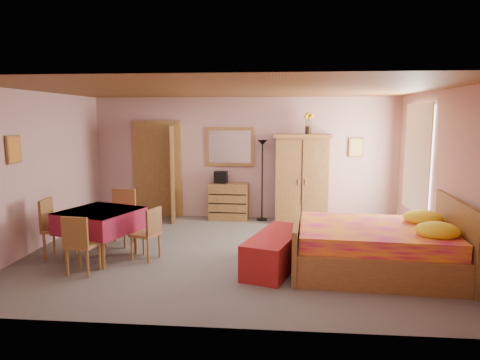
# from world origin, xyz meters

# --- Properties ---
(floor) EXTENTS (6.50, 6.50, 0.00)m
(floor) POSITION_xyz_m (0.00, 0.00, 0.00)
(floor) COLOR slate
(floor) RESTS_ON ground
(ceiling) EXTENTS (6.50, 6.50, 0.00)m
(ceiling) POSITION_xyz_m (0.00, 0.00, 2.60)
(ceiling) COLOR brown
(ceiling) RESTS_ON wall_back
(wall_back) EXTENTS (6.50, 0.10, 2.60)m
(wall_back) POSITION_xyz_m (0.00, 2.50, 1.30)
(wall_back) COLOR tan
(wall_back) RESTS_ON floor
(wall_front) EXTENTS (6.50, 0.10, 2.60)m
(wall_front) POSITION_xyz_m (0.00, -2.50, 1.30)
(wall_front) COLOR tan
(wall_front) RESTS_ON floor
(wall_left) EXTENTS (0.10, 5.00, 2.60)m
(wall_left) POSITION_xyz_m (-3.25, 0.00, 1.30)
(wall_left) COLOR tan
(wall_left) RESTS_ON floor
(wall_right) EXTENTS (0.10, 5.00, 2.60)m
(wall_right) POSITION_xyz_m (3.25, 0.00, 1.30)
(wall_right) COLOR tan
(wall_right) RESTS_ON floor
(doorway) EXTENTS (1.06, 0.12, 2.15)m
(doorway) POSITION_xyz_m (-1.90, 2.47, 1.02)
(doorway) COLOR #9E6B35
(doorway) RESTS_ON floor
(window) EXTENTS (0.08, 1.40, 1.95)m
(window) POSITION_xyz_m (3.21, 1.20, 1.45)
(window) COLOR white
(window) RESTS_ON wall_right
(picture_left) EXTENTS (0.04, 0.32, 0.42)m
(picture_left) POSITION_xyz_m (-3.22, -0.60, 1.70)
(picture_left) COLOR orange
(picture_left) RESTS_ON wall_left
(picture_back) EXTENTS (0.30, 0.04, 0.40)m
(picture_back) POSITION_xyz_m (2.35, 2.47, 1.55)
(picture_back) COLOR #D8BF59
(picture_back) RESTS_ON wall_back
(chest_of_drawers) EXTENTS (0.84, 0.44, 0.78)m
(chest_of_drawers) POSITION_xyz_m (-0.31, 2.27, 0.39)
(chest_of_drawers) COLOR olive
(chest_of_drawers) RESTS_ON floor
(wall_mirror) EXTENTS (1.06, 0.08, 0.83)m
(wall_mirror) POSITION_xyz_m (-0.31, 2.48, 1.55)
(wall_mirror) COLOR white
(wall_mirror) RESTS_ON wall_back
(stereo) EXTENTS (0.29, 0.22, 0.26)m
(stereo) POSITION_xyz_m (-0.49, 2.31, 0.91)
(stereo) COLOR black
(stereo) RESTS_ON chest_of_drawers
(floor_lamp) EXTENTS (0.29, 0.29, 1.71)m
(floor_lamp) POSITION_xyz_m (0.40, 2.27, 0.85)
(floor_lamp) COLOR black
(floor_lamp) RESTS_ON floor
(wardrobe) EXTENTS (1.17, 0.60, 1.84)m
(wardrobe) POSITION_xyz_m (1.21, 2.18, 0.92)
(wardrobe) COLOR #976433
(wardrobe) RESTS_ON floor
(sunflower_vase) EXTENTS (0.19, 0.19, 0.44)m
(sunflower_vase) POSITION_xyz_m (1.33, 2.19, 2.06)
(sunflower_vase) COLOR yellow
(sunflower_vase) RESTS_ON wardrobe
(bed) EXTENTS (2.41, 1.96, 1.06)m
(bed) POSITION_xyz_m (2.09, -0.61, 0.53)
(bed) COLOR #C0125E
(bed) RESTS_ON floor
(bench) EXTENTS (0.98, 1.60, 0.50)m
(bench) POSITION_xyz_m (0.70, -0.63, 0.25)
(bench) COLOR maroon
(bench) RESTS_ON floor
(dining_table) EXTENTS (1.32, 1.32, 0.76)m
(dining_table) POSITION_xyz_m (-2.01, -0.41, 0.38)
(dining_table) COLOR maroon
(dining_table) RESTS_ON floor
(chair_south) EXTENTS (0.43, 0.43, 0.85)m
(chair_south) POSITION_xyz_m (-1.99, -1.09, 0.42)
(chair_south) COLOR #9E6D35
(chair_south) RESTS_ON floor
(chair_north) EXTENTS (0.47, 0.47, 0.94)m
(chair_north) POSITION_xyz_m (-1.97, 0.28, 0.47)
(chair_north) COLOR olive
(chair_north) RESTS_ON floor
(chair_west) EXTENTS (0.46, 0.46, 0.93)m
(chair_west) POSITION_xyz_m (-2.65, -0.47, 0.47)
(chair_west) COLOR #9F6535
(chair_west) RESTS_ON floor
(chair_east) EXTENTS (0.47, 0.47, 0.81)m
(chair_east) POSITION_xyz_m (-1.30, -0.42, 0.41)
(chair_east) COLOR #A66C38
(chair_east) RESTS_ON floor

